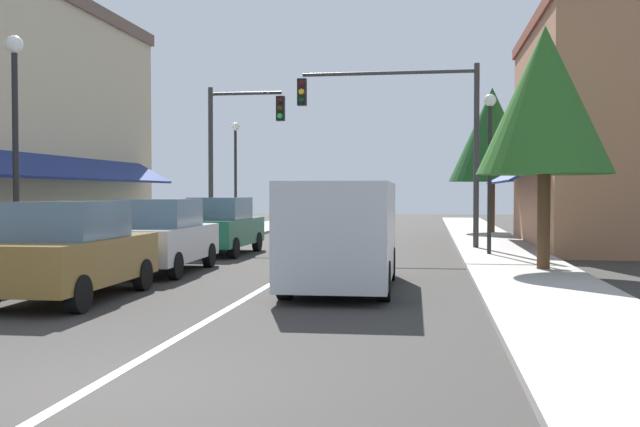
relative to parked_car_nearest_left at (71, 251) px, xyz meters
The scene contains 16 objects.
ground_plane 12.69m from the parked_car_nearest_left, 76.12° to the left, with size 80.00×80.00×0.00m, color #33302D.
sidewalk_left 12.56m from the parked_car_nearest_left, 101.34° to the left, with size 2.60×56.00×0.12m, color gray.
sidewalk_right 14.98m from the parked_car_nearest_left, 55.21° to the left, with size 2.60×56.00×0.12m, color #A39E99.
lane_center_stripe 12.68m from the parked_car_nearest_left, 76.12° to the left, with size 0.14×52.00×0.01m, color silver.
storefront_right_block 19.10m from the parked_car_nearest_left, 49.25° to the left, with size 6.26×10.20×7.88m.
parked_car_nearest_left is the anchor object (origin of this frame).
parked_car_second_left 4.45m from the parked_car_nearest_left, 90.32° to the left, with size 1.87×4.14×1.77m.
parked_car_third_left 9.64m from the parked_car_nearest_left, 90.36° to the left, with size 1.83×4.13×1.77m.
van_in_lane 5.15m from the parked_car_nearest_left, 26.17° to the left, with size 2.08×5.22×2.12m.
traffic_signal_mast_arm 13.84m from the parked_car_nearest_left, 64.37° to the left, with size 6.00×0.50×6.14m.
traffic_signal_left_corner 14.36m from the parked_car_nearest_left, 93.43° to the left, with size 2.94×0.50×5.83m.
street_lamp_left_near 3.54m from the parked_car_nearest_left, 142.29° to the left, with size 0.36×0.36×5.09m.
street_lamp_right_mid 12.83m from the parked_car_nearest_left, 50.25° to the left, with size 0.36×0.36×4.80m.
street_lamp_left_far 18.06m from the parked_car_nearest_left, 95.86° to the left, with size 0.36×0.36×4.89m.
tree_right_near 11.07m from the parked_car_nearest_left, 31.92° to the left, with size 3.17×3.17×5.84m.
tree_right_far 23.83m from the parked_car_nearest_left, 67.19° to the left, with size 3.87×3.87×6.69m.
Camera 1 is at (3.28, -6.35, 1.93)m, focal length 40.66 mm.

